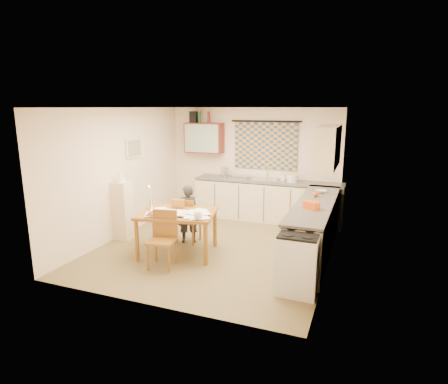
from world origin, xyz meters
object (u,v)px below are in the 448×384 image
at_px(counter_back, 267,201).
at_px(shelf_stand, 123,211).
at_px(counter_right, 314,228).
at_px(dining_table, 178,232).
at_px(stove, 298,263).
at_px(person, 188,214).
at_px(chair_far, 188,228).

distance_m(counter_back, shelf_stand, 3.17).
relative_size(counter_right, shelf_stand, 2.62).
bearing_deg(counter_right, dining_table, -158.20).
bearing_deg(shelf_stand, counter_right, 9.61).
relative_size(counter_right, dining_table, 2.03).
bearing_deg(dining_table, stove, -28.68).
distance_m(counter_back, person, 2.19).
height_order(counter_back, person, person).
bearing_deg(dining_table, person, 85.79).
xyz_separation_m(dining_table, chair_far, (-0.08, 0.56, -0.11)).
xyz_separation_m(counter_right, stove, (0.00, -1.54, -0.03)).
distance_m(stove, shelf_stand, 3.67).
relative_size(counter_back, chair_far, 3.84).
xyz_separation_m(counter_back, counter_right, (1.26, -1.60, -0.00)).
xyz_separation_m(person, shelf_stand, (-1.26, -0.27, 0.01)).
xyz_separation_m(counter_back, chair_far, (-1.03, -1.92, -0.19)).
xyz_separation_m(stove, dining_table, (-2.21, 0.66, -0.05)).
distance_m(counter_back, counter_right, 2.04).
distance_m(stove, person, 2.59).
xyz_separation_m(counter_right, shelf_stand, (-3.54, -0.60, 0.11)).
bearing_deg(person, chair_far, -89.39).
bearing_deg(chair_far, person, 117.10).
height_order(stove, shelf_stand, shelf_stand).
bearing_deg(counter_back, dining_table, -110.88).
bearing_deg(dining_table, counter_right, 9.71).
height_order(counter_right, person, person).
relative_size(stove, dining_table, 0.59).
height_order(dining_table, person, person).
height_order(counter_right, stove, counter_right).
bearing_deg(dining_table, counter_back, 57.03).
height_order(stove, chair_far, chair_far).
bearing_deg(shelf_stand, counter_back, 43.98).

